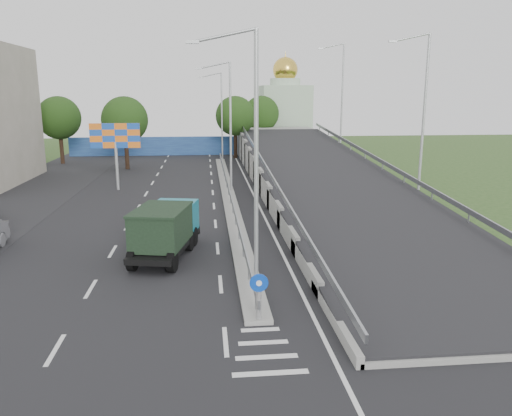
{
  "coord_description": "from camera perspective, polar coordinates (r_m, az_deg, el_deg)",
  "views": [
    {
      "loc": [
        -1.7,
        -13.69,
        7.8
      ],
      "look_at": [
        0.76,
        10.64,
        2.2
      ],
      "focal_mm": 35.0,
      "sensor_mm": 36.0,
      "label": 1
    }
  ],
  "objects": [
    {
      "name": "tree_left_mid",
      "position": [
        54.39,
        -14.76,
        9.72
      ],
      "size": [
        4.8,
        4.8,
        7.6
      ],
      "color": "black",
      "rests_on": "ground"
    },
    {
      "name": "billboard",
      "position": [
        42.48,
        -15.79,
        7.54
      ],
      "size": [
        4.0,
        0.24,
        5.5
      ],
      "color": "#B2B5B7",
      "rests_on": "ground"
    },
    {
      "name": "lamp_post_near",
      "position": [
        19.87,
        -0.53,
        7.15
      ],
      "size": [
        2.74,
        0.18,
        10.08
      ],
      "color": "#B2B5B7",
      "rests_on": "median"
    },
    {
      "name": "church",
      "position": [
        74.66,
        3.3,
        10.96
      ],
      "size": [
        7.0,
        7.0,
        13.8
      ],
      "color": "#B2CCAD",
      "rests_on": "ground"
    },
    {
      "name": "lamp_post_far",
      "position": [
        59.75,
        -4.11,
        10.95
      ],
      "size": [
        2.74,
        0.18,
        10.08
      ],
      "color": "#B2B5B7",
      "rests_on": "median"
    },
    {
      "name": "tree_left_far",
      "position": [
        60.97,
        -21.59,
        9.55
      ],
      "size": [
        4.8,
        4.8,
        7.6
      ],
      "color": "black",
      "rests_on": "ground"
    },
    {
      "name": "ground",
      "position": [
        15.85,
        1.18,
        -16.59
      ],
      "size": [
        160.0,
        160.0,
        0.0
      ],
      "primitive_type": "plane",
      "color": "#2D4C1E",
      "rests_on": "ground"
    },
    {
      "name": "median_guardrail",
      "position": [
        38.38,
        -3.14,
        2.29
      ],
      "size": [
        0.09,
        44.0,
        0.71
      ],
      "color": "gray",
      "rests_on": "median"
    },
    {
      "name": "dump_truck",
      "position": [
        24.75,
        -10.27,
        -2.25
      ],
      "size": [
        3.26,
        6.14,
        2.57
      ],
      "rotation": [
        0.0,
        0.0,
        -0.21
      ],
      "color": "black",
      "rests_on": "ground"
    },
    {
      "name": "tree_median_far",
      "position": [
        61.86,
        -2.38,
        10.46
      ],
      "size": [
        4.8,
        4.8,
        7.6
      ],
      "color": "black",
      "rests_on": "ground"
    },
    {
      "name": "tree_ramp_far",
      "position": [
        69.17,
        0.63,
        10.72
      ],
      "size": [
        4.8,
        4.8,
        7.6
      ],
      "color": "black",
      "rests_on": "ground"
    },
    {
      "name": "median",
      "position": [
        38.51,
        -3.13,
        1.34
      ],
      "size": [
        1.0,
        44.0,
        0.2
      ],
      "primitive_type": "cube",
      "color": "gray",
      "rests_on": "ground"
    },
    {
      "name": "overpass_ramp",
      "position": [
        39.27,
        7.86,
        3.91
      ],
      "size": [
        10.0,
        50.0,
        3.5
      ],
      "color": "gray",
      "rests_on": "ground"
    },
    {
      "name": "road_surface",
      "position": [
        34.61,
        -7.78,
        -0.25
      ],
      "size": [
        26.0,
        90.0,
        0.04
      ],
      "primitive_type": "cube",
      "color": "black",
      "rests_on": "ground"
    },
    {
      "name": "lamp_post_mid",
      "position": [
        39.78,
        -3.21,
        10.01
      ],
      "size": [
        2.74,
        0.18,
        10.08
      ],
      "color": "#B2B5B7",
      "rests_on": "median"
    },
    {
      "name": "blue_wall",
      "position": [
        66.06,
        -7.8,
        7.05
      ],
      "size": [
        30.0,
        0.5,
        2.4
      ],
      "primitive_type": "cube",
      "color": "navy",
      "rests_on": "ground"
    },
    {
      "name": "sign_bollard",
      "position": [
        17.33,
        0.31,
        -10.08
      ],
      "size": [
        0.64,
        0.23,
        1.67
      ],
      "color": "black",
      "rests_on": "median"
    }
  ]
}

